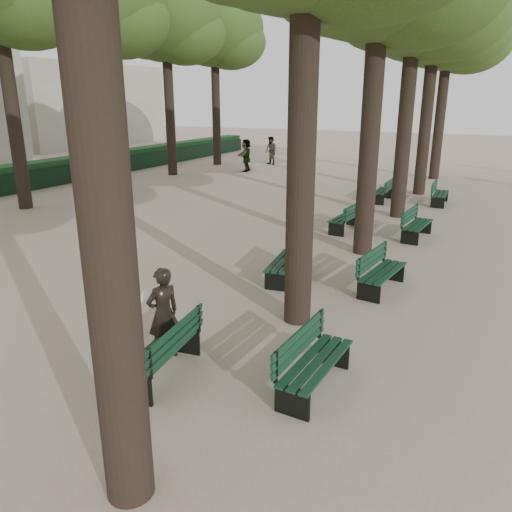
% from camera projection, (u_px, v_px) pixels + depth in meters
% --- Properties ---
extents(ground, '(120.00, 120.00, 0.00)m').
position_uv_depth(ground, '(139.00, 375.00, 7.89)').
color(ground, tan).
rests_on(ground, ground).
extents(tree_central_4, '(6.00, 6.00, 9.95)m').
position_uv_depth(tree_central_4, '(437.00, 8.00, 20.35)').
color(tree_central_4, '#33261C').
rests_on(tree_central_4, ground).
extents(tree_central_5, '(6.00, 6.00, 9.95)m').
position_uv_depth(tree_central_5, '(450.00, 24.00, 24.62)').
color(tree_central_5, '#33261C').
rests_on(tree_central_5, ground).
extents(tree_far_3, '(6.00, 6.00, 10.45)m').
position_uv_depth(tree_far_3, '(96.00, 2.00, 21.57)').
color(tree_far_3, '#33261C').
rests_on(tree_far_3, ground).
extents(tree_far_4, '(6.00, 6.00, 10.45)m').
position_uv_depth(tree_far_4, '(165.00, 17.00, 25.85)').
color(tree_far_4, '#33261C').
rests_on(tree_far_4, ground).
extents(tree_far_5, '(6.00, 6.00, 10.45)m').
position_uv_depth(tree_far_5, '(214.00, 29.00, 30.13)').
color(tree_far_5, '#33261C').
rests_on(tree_far_5, ground).
extents(bench_left_0, '(0.78, 1.86, 0.92)m').
position_uv_depth(bench_left_0, '(162.00, 360.00, 7.79)').
color(bench_left_0, black).
rests_on(bench_left_0, ground).
extents(bench_left_1, '(0.81, 1.86, 0.92)m').
position_uv_depth(bench_left_1, '(285.00, 268.00, 11.97)').
color(bench_left_1, black).
rests_on(bench_left_1, ground).
extents(bench_left_2, '(0.73, 1.84, 0.92)m').
position_uv_depth(bench_left_2, '(345.00, 223.00, 16.35)').
color(bench_left_2, black).
rests_on(bench_left_2, ground).
extents(bench_left_3, '(0.58, 1.80, 0.92)m').
position_uv_depth(bench_left_3, '(382.00, 195.00, 20.95)').
color(bench_left_3, black).
rests_on(bench_left_3, ground).
extents(bench_right_0, '(0.68, 1.83, 0.92)m').
position_uv_depth(bench_right_0, '(315.00, 373.00, 7.43)').
color(bench_right_0, black).
rests_on(bench_right_0, ground).
extents(bench_right_1, '(0.81, 1.86, 0.92)m').
position_uv_depth(bench_right_1, '(382.00, 279.00, 11.27)').
color(bench_right_1, black).
rests_on(bench_right_1, ground).
extents(bench_right_2, '(0.75, 1.85, 0.92)m').
position_uv_depth(bench_right_2, '(417.00, 230.00, 15.42)').
color(bench_right_2, black).
rests_on(bench_right_2, ground).
extents(bench_right_3, '(0.60, 1.81, 0.92)m').
position_uv_depth(bench_right_3, '(440.00, 198.00, 20.34)').
color(bench_right_3, black).
rests_on(bench_right_3, ground).
extents(man_with_map, '(0.71, 0.72, 1.60)m').
position_uv_depth(man_with_map, '(163.00, 314.00, 8.19)').
color(man_with_map, black).
rests_on(man_with_map, ground).
extents(pedestrian_e, '(0.64, 1.77, 1.87)m').
position_uv_depth(pedestrian_e, '(246.00, 155.00, 29.36)').
color(pedestrian_e, '#262628').
rests_on(pedestrian_e, ground).
extents(pedestrian_a, '(0.94, 0.71, 1.79)m').
position_uv_depth(pedestrian_a, '(271.00, 151.00, 32.30)').
color(pedestrian_a, '#262628').
rests_on(pedestrian_a, ground).
extents(fence, '(0.08, 42.00, 0.90)m').
position_uv_depth(fence, '(33.00, 181.00, 23.45)').
color(fence, black).
rests_on(fence, ground).
extents(hedge, '(1.20, 42.00, 1.20)m').
position_uv_depth(hedge, '(22.00, 176.00, 23.70)').
color(hedge, '#16411D').
rests_on(hedge, ground).
extents(building_far, '(12.00, 16.00, 7.00)m').
position_uv_depth(building_far, '(59.00, 105.00, 46.32)').
color(building_far, '#B7B2A3').
rests_on(building_far, ground).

